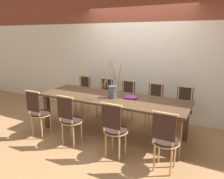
{
  "coord_description": "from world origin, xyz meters",
  "views": [
    {
      "loc": [
        1.85,
        -3.52,
        1.9
      ],
      "look_at": [
        0.0,
        0.0,
        0.9
      ],
      "focal_mm": 35.0,
      "sensor_mm": 36.0,
      "label": 1
    }
  ],
  "objects_px": {
    "chair_far_center": "(126,99)",
    "chair_near_center": "(115,128)",
    "vase_centerpiece": "(112,91)",
    "book_stack": "(131,97)",
    "dining_table": "(112,101)"
  },
  "relations": [
    {
      "from": "chair_far_center",
      "to": "chair_near_center",
      "type": "bearing_deg",
      "value": 107.39
    },
    {
      "from": "chair_near_center",
      "to": "vase_centerpiece",
      "type": "xyz_separation_m",
      "value": [
        -0.41,
        0.7,
        0.37
      ]
    },
    {
      "from": "vase_centerpiece",
      "to": "book_stack",
      "type": "height_order",
      "value": "vase_centerpiece"
    },
    {
      "from": "dining_table",
      "to": "chair_near_center",
      "type": "xyz_separation_m",
      "value": [
        0.43,
        -0.74,
        -0.16
      ]
    },
    {
      "from": "dining_table",
      "to": "book_stack",
      "type": "distance_m",
      "value": 0.38
    },
    {
      "from": "dining_table",
      "to": "chair_near_center",
      "type": "relative_size",
      "value": 3.11
    },
    {
      "from": "vase_centerpiece",
      "to": "chair_near_center",
      "type": "bearing_deg",
      "value": -60.07
    },
    {
      "from": "chair_near_center",
      "to": "vase_centerpiece",
      "type": "relative_size",
      "value": 1.24
    },
    {
      "from": "dining_table",
      "to": "vase_centerpiece",
      "type": "xyz_separation_m",
      "value": [
        0.02,
        -0.03,
        0.22
      ]
    },
    {
      "from": "chair_near_center",
      "to": "chair_far_center",
      "type": "height_order",
      "value": "same"
    },
    {
      "from": "chair_far_center",
      "to": "vase_centerpiece",
      "type": "distance_m",
      "value": 0.85
    },
    {
      "from": "vase_centerpiece",
      "to": "book_stack",
      "type": "xyz_separation_m",
      "value": [
        0.32,
        0.14,
        -0.11
      ]
    },
    {
      "from": "dining_table",
      "to": "chair_near_center",
      "type": "height_order",
      "value": "chair_near_center"
    },
    {
      "from": "chair_far_center",
      "to": "book_stack",
      "type": "relative_size",
      "value": 3.72
    },
    {
      "from": "chair_near_center",
      "to": "chair_far_center",
      "type": "xyz_separation_m",
      "value": [
        -0.46,
        1.47,
        0.0
      ]
    }
  ]
}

